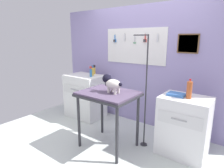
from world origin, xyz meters
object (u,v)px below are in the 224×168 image
(cabinet_right, at_px, (184,126))
(grooming_table, at_px, (108,98))
(shampoo_bottle, at_px, (92,71))
(soda_bottle, at_px, (189,89))
(dog, at_px, (111,83))
(counter_left, at_px, (85,96))
(grooming_arm, at_px, (145,97))

(cabinet_right, bearing_deg, grooming_table, -153.42)
(shampoo_bottle, height_order, soda_bottle, soda_bottle)
(dog, distance_m, cabinet_right, 1.23)
(counter_left, bearing_deg, shampoo_bottle, 14.40)
(dog, relative_size, soda_bottle, 1.36)
(grooming_table, height_order, shampoo_bottle, shampoo_bottle)
(cabinet_right, bearing_deg, shampoo_bottle, 173.93)
(cabinet_right, height_order, shampoo_bottle, shampoo_bottle)
(grooming_table, xyz_separation_m, cabinet_right, (1.01, 0.50, -0.36))
(dog, relative_size, shampoo_bottle, 1.69)
(dog, bearing_deg, cabinet_right, 27.60)
(grooming_table, relative_size, counter_left, 0.97)
(counter_left, relative_size, cabinet_right, 1.05)
(soda_bottle, bearing_deg, shampoo_bottle, 173.08)
(grooming_table, relative_size, dog, 2.41)
(grooming_arm, distance_m, counter_left, 1.66)
(dog, bearing_deg, shampoo_bottle, 145.51)
(grooming_table, relative_size, shampoo_bottle, 4.07)
(soda_bottle, bearing_deg, cabinet_right, 137.86)
(grooming_arm, xyz_separation_m, counter_left, (-1.60, 0.30, -0.36))
(shampoo_bottle, bearing_deg, grooming_arm, -13.92)
(grooming_arm, distance_m, dog, 0.57)
(grooming_table, bearing_deg, grooming_arm, 39.85)
(grooming_arm, bearing_deg, soda_bottle, 9.77)
(grooming_arm, height_order, dog, grooming_arm)
(soda_bottle, bearing_deg, grooming_table, -155.81)
(grooming_table, bearing_deg, counter_left, 150.21)
(cabinet_right, bearing_deg, soda_bottle, -42.14)
(cabinet_right, bearing_deg, counter_left, 175.72)
(grooming_table, bearing_deg, shampoo_bottle, 143.76)
(grooming_arm, relative_size, soda_bottle, 6.36)
(dog, bearing_deg, grooming_table, -173.35)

